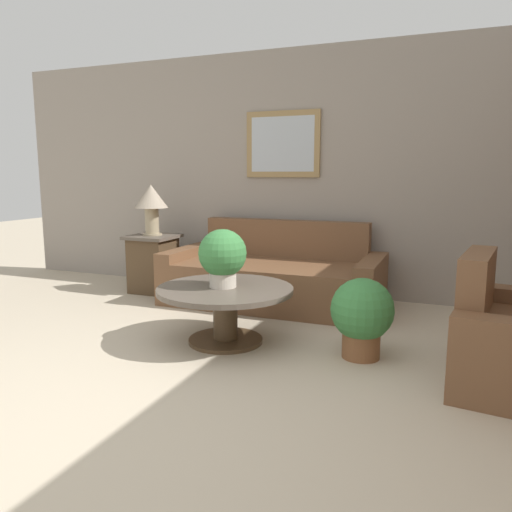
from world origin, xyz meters
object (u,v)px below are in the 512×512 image
Objects in this scene: table_lamp at (151,201)px; potted_plant_floor at (362,314)px; coffee_table at (225,302)px; potted_plant_on_table at (223,256)px; side_table at (153,263)px; couch_main at (274,278)px.

table_lamp is 0.96× the size of potted_plant_floor.
potted_plant_on_table is (-0.02, -0.00, 0.36)m from coffee_table.
side_table is at bearing 139.48° from potted_plant_on_table.
potted_plant_floor is at bearing -47.48° from couch_main.
table_lamp is at bearing 139.84° from coffee_table.
coffee_table is (0.05, -1.25, 0.06)m from couch_main.
table_lamp reaches higher than couch_main.
potted_plant_floor is (1.04, 0.06, 0.00)m from coffee_table.
table_lamp is 1.23× the size of potted_plant_on_table.
couch_main reaches higher than side_table.
side_table is 0.69m from table_lamp.
table_lamp is at bearing -179.42° from couch_main.
potted_plant_on_table reaches higher than side_table.
potted_plant_floor is (1.06, 0.06, -0.36)m from potted_plant_on_table.
coffee_table is 1.92m from side_table.
potted_plant_on_table is (1.45, -1.24, 0.36)m from side_table.
potted_plant_on_table is at bearing -40.52° from side_table.
coffee_table is 2.35× the size of potted_plant_on_table.
coffee_table is 2.04m from table_lamp.
table_lamp is (-0.00, -0.00, 0.69)m from side_table.
potted_plant_on_table reaches higher than potted_plant_floor.
potted_plant_floor is at bearing -25.13° from table_lamp.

